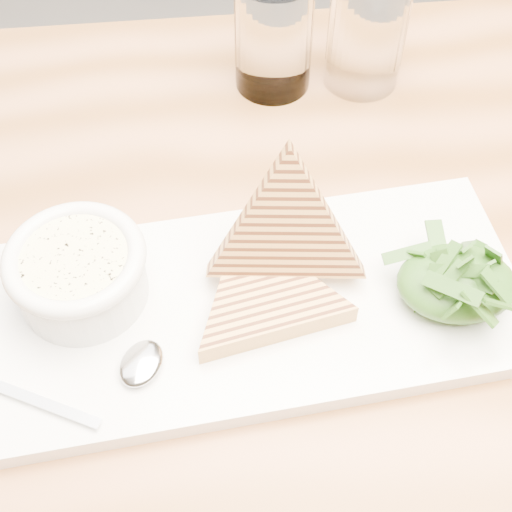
{
  "coord_description": "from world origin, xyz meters",
  "views": [
    {
      "loc": [
        -0.09,
        -0.43,
        1.24
      ],
      "look_at": [
        -0.07,
        -0.09,
        0.79
      ],
      "focal_mm": 50.0,
      "sensor_mm": 36.0,
      "label": 1
    }
  ],
  "objects_px": {
    "glass_near": "(273,34)",
    "glass_far": "(367,30)",
    "platter": "(257,306)",
    "soup_bowl": "(81,279)",
    "table_top": "(251,285)"
  },
  "relations": [
    {
      "from": "glass_near",
      "to": "glass_far",
      "type": "relative_size",
      "value": 0.99
    },
    {
      "from": "platter",
      "to": "glass_near",
      "type": "distance_m",
      "value": 0.3
    },
    {
      "from": "soup_bowl",
      "to": "glass_near",
      "type": "relative_size",
      "value": 0.85
    },
    {
      "from": "table_top",
      "to": "glass_far",
      "type": "distance_m",
      "value": 0.3
    },
    {
      "from": "platter",
      "to": "table_top",
      "type": "bearing_deg",
      "value": 95.05
    },
    {
      "from": "soup_bowl",
      "to": "glass_near",
      "type": "height_order",
      "value": "glass_near"
    },
    {
      "from": "platter",
      "to": "soup_bowl",
      "type": "bearing_deg",
      "value": 174.28
    },
    {
      "from": "platter",
      "to": "glass_near",
      "type": "xyz_separation_m",
      "value": [
        0.03,
        0.29,
        0.05
      ]
    },
    {
      "from": "table_top",
      "to": "platter",
      "type": "relative_size",
      "value": 2.6
    },
    {
      "from": "table_top",
      "to": "glass_far",
      "type": "height_order",
      "value": "glass_far"
    },
    {
      "from": "table_top",
      "to": "platter",
      "type": "xyz_separation_m",
      "value": [
        0.0,
        -0.04,
        0.03
      ]
    },
    {
      "from": "platter",
      "to": "glass_far",
      "type": "relative_size",
      "value": 3.54
    },
    {
      "from": "glass_far",
      "to": "glass_near",
      "type": "bearing_deg",
      "value": -179.26
    },
    {
      "from": "soup_bowl",
      "to": "table_top",
      "type": "bearing_deg",
      "value": 11.04
    },
    {
      "from": "glass_near",
      "to": "platter",
      "type": "bearing_deg",
      "value": -96.24
    }
  ]
}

